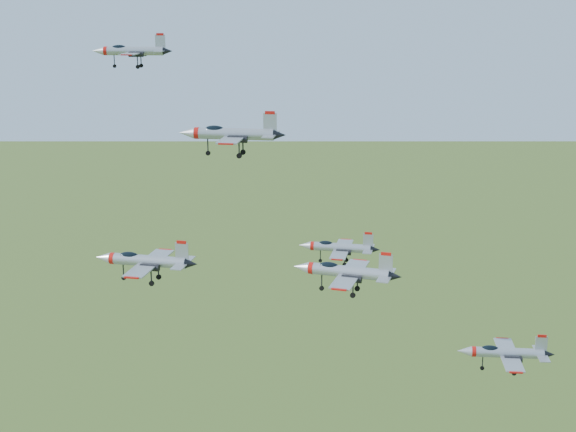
{
  "coord_description": "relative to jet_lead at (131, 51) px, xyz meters",
  "views": [
    {
      "loc": [
        13.43,
        -99.54,
        170.02
      ],
      "look_at": [
        4.3,
        -0.72,
        143.27
      ],
      "focal_mm": 50.0,
      "sensor_mm": 36.0,
      "label": 1
    }
  ],
  "objects": [
    {
      "name": "jet_lead",
      "position": [
        0.0,
        0.0,
        0.0
      ],
      "size": [
        11.76,
        9.68,
        3.15
      ],
      "rotation": [
        0.0,
        0.0,
        0.03
      ],
      "color": "#969AA1"
    },
    {
      "name": "jet_left_high",
      "position": [
        16.66,
        -14.57,
        -9.41
      ],
      "size": [
        14.0,
        11.55,
        3.74
      ],
      "rotation": [
        0.0,
        0.0,
        -0.05
      ],
      "color": "#969AA1"
    },
    {
      "name": "jet_right_high",
      "position": [
        10.54,
        -35.25,
        -19.81
      ],
      "size": [
        11.62,
        9.67,
        3.1
      ],
      "rotation": [
        0.0,
        0.0,
        -0.12
      ],
      "color": "#969AA1"
    },
    {
      "name": "jet_left_low",
      "position": [
        30.35,
        -5.8,
        -26.91
      ],
      "size": [
        11.71,
        9.74,
        3.13
      ],
      "rotation": [
        0.0,
        0.0,
        -0.11
      ],
      "color": "#969AA1"
    },
    {
      "name": "jet_right_low",
      "position": [
        31.79,
        -27.38,
        -23.06
      ],
      "size": [
        12.77,
        10.76,
        3.43
      ],
      "rotation": [
        0.0,
        0.0,
        -0.21
      ],
      "color": "#969AA1"
    },
    {
      "name": "jet_trail",
      "position": [
        53.32,
        -12.49,
        -39.13
      ],
      "size": [
        13.06,
        10.7,
        3.5
      ],
      "rotation": [
        0.0,
        0.0,
        0.0
      ],
      "color": "#969AA1"
    }
  ]
}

